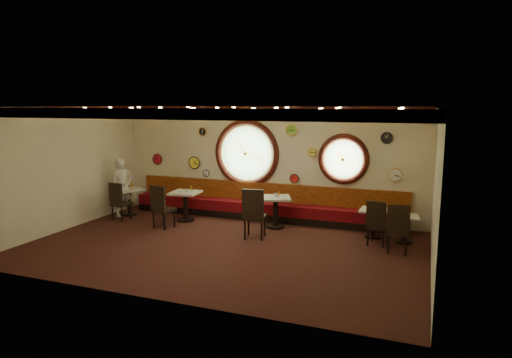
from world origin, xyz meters
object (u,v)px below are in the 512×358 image
Objects in this scene: table_b at (185,203)px; condiment_d_salt at (373,207)px; condiment_a_pepper at (128,187)px; condiment_c_bottle at (279,194)px; condiment_a_bottle at (132,185)px; chair_e at (398,226)px; condiment_b_salt at (181,190)px; chair_a at (119,199)px; table_a at (129,198)px; table_c at (275,208)px; condiment_d_pepper at (374,207)px; condiment_d_bottle at (377,206)px; condiment_e_salt at (403,213)px; condiment_e_bottle at (408,212)px; chair_d at (377,220)px; table_d at (373,220)px; waiter at (123,187)px; table_e at (405,226)px; condiment_b_bottle at (192,188)px; condiment_c_pepper at (276,195)px; chair_c at (254,210)px; condiment_b_pepper at (187,190)px; condiment_a_salt at (129,187)px; condiment_c_salt at (275,194)px; condiment_e_pepper at (408,214)px.

table_b is 5.12m from condiment_d_salt.
condiment_a_pepper is 0.82× the size of condiment_c_bottle.
condiment_a_bottle reaches higher than condiment_a_pepper.
chair_e is 6.00m from condiment_b_salt.
chair_a is 0.97× the size of chair_e.
table_c is at bearing 2.54° from table_a.
condiment_d_pepper is 0.11m from condiment_d_bottle.
condiment_e_bottle is at bearing 35.63° from condiment_e_salt.
chair_d is 3.60× the size of condiment_a_bottle.
condiment_c_bottle is at bearing 3.69° from table_a.
condiment_c_bottle is 3.20m from condiment_e_salt.
table_d is 0.41× the size of waiter.
table_e is at bearing -14.97° from condiment_d_salt.
condiment_a_bottle is (0.10, 0.07, 0.04)m from condiment_a_pepper.
condiment_b_bottle reaches higher than table_e.
chair_c is at bearing -98.69° from condiment_c_pepper.
condiment_a_pepper reaches higher than condiment_e_bottle.
table_a is at bearing -179.95° from table_e.
condiment_b_pepper reaches higher than condiment_a_pepper.
waiter is at bearing -178.73° from condiment_e_salt.
condiment_a_bottle is (-6.98, -0.11, 0.43)m from table_d.
condiment_d_salt is 1.00× the size of condiment_a_pepper.
condiment_c_pepper is 0.56× the size of condiment_a_bottle.
condiment_c_pepper is at bearing 158.02° from chair_e.
chair_d is 7.27m from condiment_a_salt.
chair_e is at bearing -8.08° from chair_c.
table_b is at bearing -179.34° from condiment_e_salt.
condiment_d_pepper is at bearing -0.05° from condiment_c_pepper.
chair_e is at bearing -64.02° from condiment_d_bottle.
condiment_d_salt is at bearing 2.30° from condiment_b_salt.
chair_a is 6.02× the size of condiment_c_salt.
condiment_c_bottle is at bearing 2.54° from condiment_a_salt.
chair_e reaches higher than condiment_b_bottle.
waiter reaches higher than table_a.
waiter is (-7.14, -0.33, 0.09)m from condiment_d_pepper.
condiment_a_pepper is 2.00m from condiment_b_pepper.
condiment_b_pepper is at bearing -176.67° from condiment_d_bottle.
condiment_d_salt is (-0.77, 0.21, 0.35)m from table_e.
condiment_e_salt is at bearing 163.93° from condiment_e_pepper.
condiment_e_bottle is (0.81, -0.08, -0.04)m from condiment_d_pepper.
condiment_c_pepper is 4.64m from waiter.
condiment_e_bottle is (3.37, -0.13, -0.16)m from condiment_c_salt.
condiment_a_salt reaches higher than condiment_d_bottle.
condiment_a_pepper is at bearing 178.93° from condiment_b_pepper.
condiment_d_pepper reaches higher than table_a.
condiment_b_pepper is 2.61m from condiment_c_bottle.
condiment_c_bottle is at bearing 172.13° from chair_d.
condiment_b_salt is 0.57× the size of condiment_d_bottle.
chair_d reaches higher than condiment_c_bottle.
condiment_d_pepper is at bearing 117.86° from chair_e.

